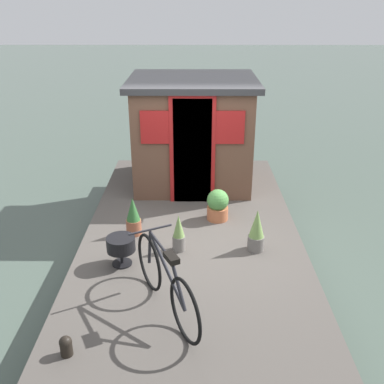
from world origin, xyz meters
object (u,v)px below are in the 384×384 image
object	(u,v)px
potted_plant_thyme	(133,217)
potted_plant_basil	(179,234)
potted_plant_geranium	(256,231)
mooring_bollard	(66,345)
potted_plant_sage	(218,205)
charcoal_grill	(121,245)
bicycle	(166,282)
houseboat_cabin	(193,132)

from	to	relation	value
potted_plant_thyme	potted_plant_basil	distance (m)	0.78
potted_plant_thyme	potted_plant_geranium	xyz separation A→B (m)	(-0.42, -1.67, 0.01)
potted_plant_thyme	mooring_bollard	xyz separation A→B (m)	(-2.33, 0.35, -0.16)
potted_plant_geranium	potted_plant_basil	bearing A→B (deg)	90.70
potted_plant_thyme	mooring_bollard	world-z (taller)	potted_plant_thyme
mooring_bollard	potted_plant_sage	bearing A→B (deg)	-29.13
potted_plant_geranium	charcoal_grill	bearing A→B (deg)	101.53
bicycle	mooring_bollard	distance (m)	1.15
potted_plant_geranium	mooring_bollard	bearing A→B (deg)	133.30
bicycle	potted_plant_sage	bearing A→B (deg)	-16.90
houseboat_cabin	bicycle	distance (m)	3.67
houseboat_cabin	potted_plant_basil	xyz separation A→B (m)	(-2.37, 0.17, -0.69)
potted_plant_thyme	potted_plant_basil	xyz separation A→B (m)	(-0.43, -0.65, -0.02)
potted_plant_geranium	potted_plant_basil	distance (m)	1.02
bicycle	potted_plant_basil	world-z (taller)	bicycle
mooring_bollard	potted_plant_thyme	bearing A→B (deg)	-8.60
houseboat_cabin	mooring_bollard	world-z (taller)	houseboat_cabin
potted_plant_basil	potted_plant_sage	bearing A→B (deg)	-31.66
potted_plant_geranium	charcoal_grill	size ratio (longest dim) A/B	1.54
potted_plant_geranium	potted_plant_thyme	bearing A→B (deg)	75.96
bicycle	potted_plant_geranium	size ratio (longest dim) A/B	2.49
houseboat_cabin	potted_plant_sage	xyz separation A→B (m)	(-1.47, -0.38, -0.70)
houseboat_cabin	potted_plant_basil	distance (m)	2.48
charcoal_grill	potted_plant_geranium	bearing A→B (deg)	-78.47
bicycle	houseboat_cabin	bearing A→B (deg)	-4.25
potted_plant_thyme	charcoal_grill	size ratio (longest dim) A/B	1.48
bicycle	potted_plant_thyme	distance (m)	1.77
potted_plant_geranium	potted_plant_sage	distance (m)	1.00
potted_plant_geranium	mooring_bollard	distance (m)	2.79
potted_plant_basil	mooring_bollard	size ratio (longest dim) A/B	2.46
potted_plant_thyme	charcoal_grill	distance (m)	0.77
houseboat_cabin	potted_plant_geranium	distance (m)	2.59
potted_plant_sage	mooring_bollard	distance (m)	3.20
potted_plant_geranium	potted_plant_basil	size ratio (longest dim) A/B	1.13
potted_plant_basil	bicycle	bearing A→B (deg)	175.61
houseboat_cabin	charcoal_grill	bearing A→B (deg)	162.00
potted_plant_basil	houseboat_cabin	bearing A→B (deg)	-4.17
houseboat_cabin	potted_plant_basil	bearing A→B (deg)	175.83
houseboat_cabin	potted_plant_thyme	size ratio (longest dim) A/B	3.79
potted_plant_thyme	potted_plant_geranium	size ratio (longest dim) A/B	0.96
potted_plant_thyme	mooring_bollard	size ratio (longest dim) A/B	2.67
potted_plant_basil	charcoal_grill	bearing A→B (deg)	115.69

